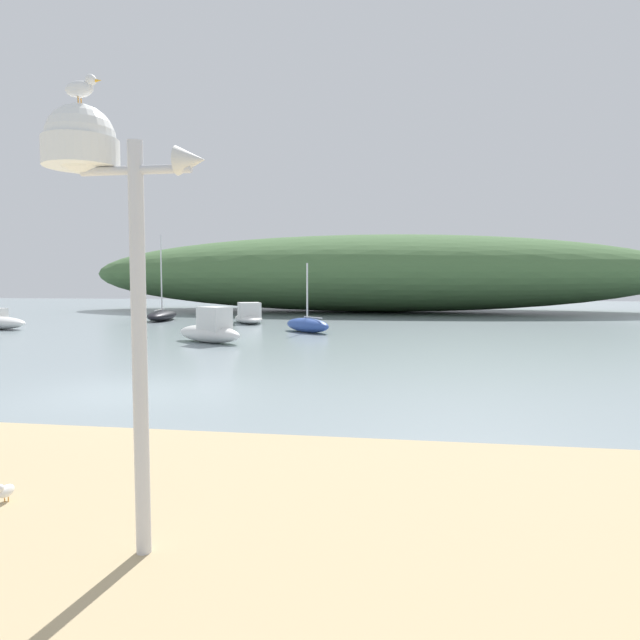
# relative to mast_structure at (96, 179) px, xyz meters

# --- Properties ---
(ground_plane) EXTENTS (120.00, 120.00, 0.00)m
(ground_plane) POSITION_rel_mast_structure_xyz_m (-3.35, 7.10, -3.19)
(ground_plane) COLOR gray
(distant_hill) EXTENTS (45.98, 14.90, 5.98)m
(distant_hill) POSITION_rel_mast_structure_xyz_m (-0.36, 40.53, -0.20)
(distant_hill) COLOR #476B3D
(distant_hill) RESTS_ON ground
(mast_structure) EXTENTS (1.31, 0.58, 3.57)m
(mast_structure) POSITION_rel_mast_structure_xyz_m (0.00, 0.00, 0.00)
(mast_structure) COLOR silver
(mast_structure) RESTS_ON beach_sand
(seagull_on_radar) EXTENTS (0.31, 0.11, 0.22)m
(seagull_on_radar) POSITION_rel_mast_structure_xyz_m (-0.10, -0.00, 0.71)
(seagull_on_radar) COLOR orange
(seagull_on_radar) RESTS_ON mast_structure
(motorboat_far_left) EXTENTS (2.93, 4.17, 1.18)m
(motorboat_far_left) POSITION_rel_mast_structure_xyz_m (-6.55, 26.80, -2.78)
(motorboat_far_left) COLOR white
(motorboat_far_left) RESTS_ON ground
(sailboat_off_point) EXTENTS (1.97, 4.15, 5.13)m
(sailboat_off_point) POSITION_rel_mast_structure_xyz_m (-12.30, 27.95, -2.86)
(sailboat_off_point) COLOR black
(sailboat_off_point) RESTS_ON ground
(sailboat_inner_mooring) EXTENTS (2.88, 2.86, 3.23)m
(sailboat_inner_mooring) POSITION_rel_mast_structure_xyz_m (-2.24, 21.68, -2.85)
(sailboat_inner_mooring) COLOR #2D4C9E
(sailboat_inner_mooring) RESTS_ON ground
(motorboat_east_reach) EXTENTS (3.44, 2.62, 1.40)m
(motorboat_east_reach) POSITION_rel_mast_structure_xyz_m (-5.16, 16.73, -2.69)
(motorboat_east_reach) COLOR white
(motorboat_east_reach) RESTS_ON ground
(seagull_near_waterline) EXTENTS (0.11, 0.29, 0.21)m
(seagull_near_waterline) POSITION_rel_mast_structure_xyz_m (-1.50, 0.75, -2.87)
(seagull_near_waterline) COLOR orange
(seagull_near_waterline) RESTS_ON beach_sand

